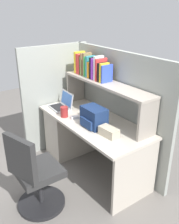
% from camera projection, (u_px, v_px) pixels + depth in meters
% --- Properties ---
extents(ground_plane, '(8.00, 8.00, 0.00)m').
position_uv_depth(ground_plane, '(92.00, 168.00, 3.39)').
color(ground_plane, slate).
extents(desk, '(1.60, 0.70, 0.73)m').
position_uv_depth(desk, '(76.00, 131.00, 3.52)').
color(desk, beige).
rests_on(desk, ground_plane).
extents(cubicle_partition_rear, '(1.84, 0.05, 1.55)m').
position_uv_depth(cubicle_partition_rear, '(116.00, 110.00, 3.28)').
color(cubicle_partition_rear, '#939991').
rests_on(cubicle_partition_rear, ground_plane).
extents(cubicle_partition_left, '(0.05, 1.06, 1.55)m').
position_uv_depth(cubicle_partition_left, '(56.00, 98.00, 3.69)').
color(cubicle_partition_left, '#939991').
rests_on(cubicle_partition_left, ground_plane).
extents(overhead_hutch, '(1.44, 0.28, 0.45)m').
position_uv_depth(overhead_hutch, '(106.00, 90.00, 3.06)').
color(overhead_hutch, gray).
rests_on(overhead_hutch, desk).
extents(reference_books_on_shelf, '(0.64, 0.18, 0.30)m').
position_uv_depth(reference_books_on_shelf, '(91.00, 67.00, 3.20)').
color(reference_books_on_shelf, yellow).
rests_on(reference_books_on_shelf, overhead_hutch).
extents(laptop, '(0.32, 0.27, 0.22)m').
position_uv_depth(laptop, '(62.00, 104.00, 3.44)').
color(laptop, '#B7BABF').
rests_on(laptop, desk).
extents(backpack, '(0.30, 0.23, 0.23)m').
position_uv_depth(backpack, '(94.00, 117.00, 2.90)').
color(backpack, navy).
rests_on(backpack, desk).
extents(computer_mouse, '(0.09, 0.12, 0.03)m').
position_uv_depth(computer_mouse, '(75.00, 117.00, 3.13)').
color(computer_mouse, silver).
rests_on(computer_mouse, desk).
extents(paper_cup, '(0.08, 0.08, 0.10)m').
position_uv_depth(paper_cup, '(85.00, 113.00, 3.18)').
color(paper_cup, white).
rests_on(paper_cup, desk).
extents(tissue_box, '(0.23, 0.14, 0.10)m').
position_uv_depth(tissue_box, '(109.00, 132.00, 2.70)').
color(tissue_box, '#BFB299').
rests_on(tissue_box, desk).
extents(snack_canister, '(0.10, 0.10, 0.13)m').
position_uv_depth(snack_canister, '(64.00, 112.00, 3.16)').
color(snack_canister, maroon).
rests_on(snack_canister, desk).
extents(office_chair, '(0.52, 0.54, 0.93)m').
position_uv_depth(office_chair, '(35.00, 178.00, 2.59)').
color(office_chair, black).
rests_on(office_chair, ground_plane).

